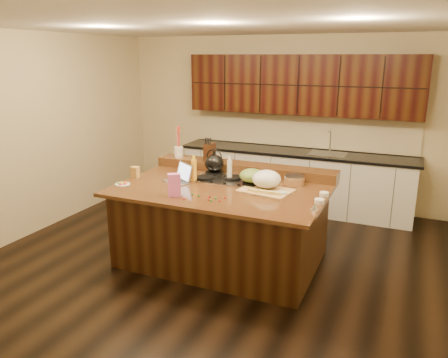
% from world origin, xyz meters
% --- Properties ---
extents(room, '(5.52, 5.02, 2.72)m').
position_xyz_m(room, '(0.00, 0.00, 1.35)').
color(room, black).
rests_on(room, ground).
extents(island, '(2.40, 1.60, 0.92)m').
position_xyz_m(island, '(0.00, 0.00, 0.46)').
color(island, black).
rests_on(island, ground).
extents(back_ledge, '(2.40, 0.30, 0.12)m').
position_xyz_m(back_ledge, '(0.00, 0.70, 0.98)').
color(back_ledge, black).
rests_on(back_ledge, island).
extents(cooktop, '(0.92, 0.52, 0.05)m').
position_xyz_m(cooktop, '(0.00, 0.30, 0.94)').
color(cooktop, gray).
rests_on(cooktop, island).
extents(back_counter, '(3.70, 0.66, 2.40)m').
position_xyz_m(back_counter, '(0.30, 2.23, 0.98)').
color(back_counter, silver).
rests_on(back_counter, ground).
extents(kettle, '(0.30, 0.30, 0.22)m').
position_xyz_m(kettle, '(-0.30, 0.43, 1.07)').
color(kettle, black).
rests_on(kettle, cooktop).
extents(green_bowl, '(0.33, 0.33, 0.16)m').
position_xyz_m(green_bowl, '(0.30, 0.17, 1.04)').
color(green_bowl, '#57762F').
rests_on(green_bowl, cooktop).
extents(laptop, '(0.41, 0.39, 0.22)m').
position_xyz_m(laptop, '(-0.54, -0.02, 0.98)').
color(laptop, '#B7B7BC').
rests_on(laptop, island).
extents(oil_bottle, '(0.09, 0.09, 0.27)m').
position_xyz_m(oil_bottle, '(-0.40, 0.07, 1.06)').
color(oil_bottle, yellow).
rests_on(oil_bottle, island).
extents(vinegar_bottle, '(0.06, 0.06, 0.25)m').
position_xyz_m(vinegar_bottle, '(-0.02, 0.27, 1.04)').
color(vinegar_bottle, silver).
rests_on(vinegar_bottle, island).
extents(wooden_tray, '(0.62, 0.49, 0.23)m').
position_xyz_m(wooden_tray, '(0.51, 0.07, 1.02)').
color(wooden_tray, tan).
rests_on(wooden_tray, island).
extents(ramekin_a, '(0.13, 0.13, 0.04)m').
position_xyz_m(ramekin_a, '(1.15, -0.14, 0.94)').
color(ramekin_a, white).
rests_on(ramekin_a, island).
extents(ramekin_b, '(0.12, 0.12, 0.04)m').
position_xyz_m(ramekin_b, '(1.15, 0.11, 0.94)').
color(ramekin_b, white).
rests_on(ramekin_b, island).
extents(ramekin_c, '(0.12, 0.12, 0.04)m').
position_xyz_m(ramekin_c, '(0.73, -0.05, 0.94)').
color(ramekin_c, white).
rests_on(ramekin_c, island).
extents(strainer_bowl, '(0.27, 0.27, 0.09)m').
position_xyz_m(strainer_bowl, '(0.74, 0.43, 0.97)').
color(strainer_bowl, '#996B3F').
rests_on(strainer_bowl, island).
extents(kitchen_timer, '(0.11, 0.11, 0.07)m').
position_xyz_m(kitchen_timer, '(1.15, -0.35, 0.96)').
color(kitchen_timer, silver).
rests_on(kitchen_timer, island).
extents(pink_bag, '(0.15, 0.13, 0.25)m').
position_xyz_m(pink_bag, '(-0.33, -0.53, 1.05)').
color(pink_bag, '#F272C9').
rests_on(pink_bag, island).
extents(candy_plate, '(0.18, 0.18, 0.01)m').
position_xyz_m(candy_plate, '(-1.11, -0.39, 0.93)').
color(candy_plate, white).
rests_on(candy_plate, island).
extents(package_box, '(0.10, 0.08, 0.14)m').
position_xyz_m(package_box, '(-1.15, -0.07, 0.99)').
color(package_box, gold).
rests_on(package_box, island).
extents(utensil_crock, '(0.13, 0.13, 0.14)m').
position_xyz_m(utensil_crock, '(-0.96, 0.70, 1.11)').
color(utensil_crock, white).
rests_on(utensil_crock, back_ledge).
extents(knife_block, '(0.12, 0.19, 0.22)m').
position_xyz_m(knife_block, '(-0.49, 0.70, 1.15)').
color(knife_block, black).
rests_on(knife_block, back_ledge).
extents(gumdrop_0, '(0.02, 0.02, 0.02)m').
position_xyz_m(gumdrop_0, '(0.20, -0.38, 0.93)').
color(gumdrop_0, red).
rests_on(gumdrop_0, island).
extents(gumdrop_1, '(0.02, 0.02, 0.02)m').
position_xyz_m(gumdrop_1, '(-0.18, -0.41, 0.93)').
color(gumdrop_1, '#198C26').
rests_on(gumdrop_1, island).
extents(gumdrop_2, '(0.02, 0.02, 0.02)m').
position_xyz_m(gumdrop_2, '(0.04, -0.42, 0.93)').
color(gumdrop_2, red).
rests_on(gumdrop_2, island).
extents(gumdrop_3, '(0.02, 0.02, 0.02)m').
position_xyz_m(gumdrop_3, '(0.12, -0.44, 0.93)').
color(gumdrop_3, '#198C26').
rests_on(gumdrop_3, island).
extents(gumdrop_4, '(0.02, 0.02, 0.02)m').
position_xyz_m(gumdrop_4, '(0.07, -0.51, 0.93)').
color(gumdrop_4, red).
rests_on(gumdrop_4, island).
extents(gumdrop_5, '(0.02, 0.02, 0.02)m').
position_xyz_m(gumdrop_5, '(-0.09, -0.44, 0.93)').
color(gumdrop_5, '#198C26').
rests_on(gumdrop_5, island).
extents(gumdrop_6, '(0.02, 0.02, 0.02)m').
position_xyz_m(gumdrop_6, '(-0.17, -0.60, 0.93)').
color(gumdrop_6, red).
rests_on(gumdrop_6, island).
extents(gumdrop_7, '(0.02, 0.02, 0.02)m').
position_xyz_m(gumdrop_7, '(0.10, -0.53, 0.93)').
color(gumdrop_7, '#198C26').
rests_on(gumdrop_7, island).
extents(gumdrop_8, '(0.02, 0.02, 0.02)m').
position_xyz_m(gumdrop_8, '(0.19, -0.50, 0.93)').
color(gumdrop_8, red).
rests_on(gumdrop_8, island).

